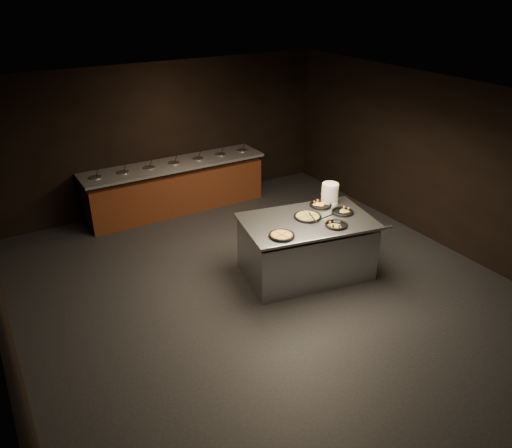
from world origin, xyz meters
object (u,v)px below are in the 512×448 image
object	(u,v)px
pan_veggie_whole	(282,235)
pan_cheese_whole	(308,216)
serving_counter	(306,248)
plate_stack	(330,193)

from	to	relation	value
pan_veggie_whole	pan_cheese_whole	xyz separation A→B (m)	(0.69, 0.32, 0.00)
serving_counter	pan_veggie_whole	xyz separation A→B (m)	(-0.64, -0.25, 0.52)
plate_stack	pan_cheese_whole	size ratio (longest dim) A/B	0.75
serving_counter	pan_cheese_whole	xyz separation A→B (m)	(0.05, 0.07, 0.52)
serving_counter	pan_cheese_whole	world-z (taller)	pan_cheese_whole
pan_veggie_whole	pan_cheese_whole	distance (m)	0.76
plate_stack	pan_veggie_whole	size ratio (longest dim) A/B	0.85
serving_counter	plate_stack	bearing A→B (deg)	38.14
pan_veggie_whole	plate_stack	bearing A→B (deg)	24.37
serving_counter	pan_veggie_whole	world-z (taller)	pan_veggie_whole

